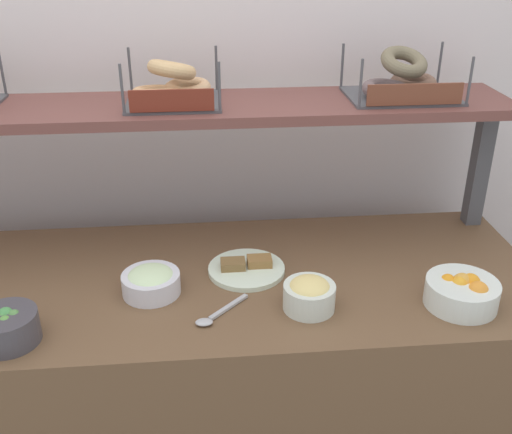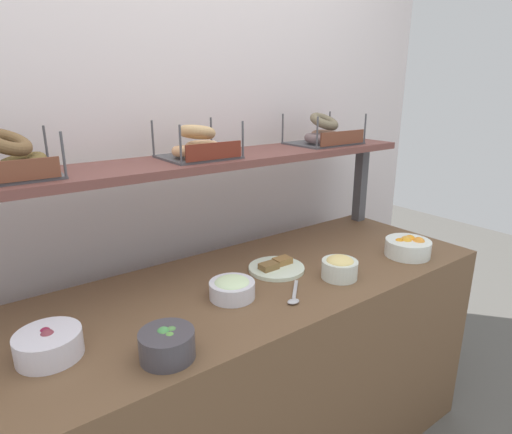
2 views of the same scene
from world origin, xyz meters
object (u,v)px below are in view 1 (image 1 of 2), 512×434
(bowl_veggie_mix, at_px, (7,327))
(bagel_basket_plain, at_px, (172,88))
(serving_spoon_near_plate, at_px, (215,315))
(bowl_egg_salad, at_px, (309,294))
(bowl_scallion_spread, at_px, (151,281))
(bowl_fruit_salad, at_px, (462,292))
(bagel_basket_poppy, at_px, (402,82))
(serving_plate_white, at_px, (246,268))

(bowl_veggie_mix, height_order, bagel_basket_plain, bagel_basket_plain)
(serving_spoon_near_plate, bearing_deg, bowl_egg_salad, 4.58)
(bowl_veggie_mix, height_order, bowl_scallion_spread, bowl_veggie_mix)
(bowl_scallion_spread, bearing_deg, bowl_egg_salad, -15.16)
(bowl_egg_salad, xyz_separation_m, bowl_fruit_salad, (0.40, -0.02, -0.00))
(bowl_egg_salad, bearing_deg, bowl_fruit_salad, -3.05)
(bowl_veggie_mix, xyz_separation_m, bowl_scallion_spread, (0.33, 0.18, -0.00))
(bowl_egg_salad, distance_m, bagel_basket_poppy, 0.71)
(bowl_veggie_mix, relative_size, bowl_fruit_salad, 0.79)
(bowl_veggie_mix, xyz_separation_m, bagel_basket_poppy, (1.08, 0.51, 0.44))
(bowl_egg_salad, relative_size, bagel_basket_plain, 0.49)
(bagel_basket_poppy, bearing_deg, bowl_veggie_mix, -154.48)
(bowl_veggie_mix, relative_size, serving_spoon_near_plate, 1.06)
(bagel_basket_plain, distance_m, bagel_basket_poppy, 0.68)
(serving_plate_white, bearing_deg, bagel_basket_plain, 127.33)
(bowl_veggie_mix, relative_size, bowl_scallion_spread, 0.95)
(bowl_fruit_salad, distance_m, bagel_basket_plain, 0.98)
(serving_spoon_near_plate, height_order, bagel_basket_poppy, bagel_basket_poppy)
(serving_plate_white, relative_size, bagel_basket_poppy, 0.68)
(bagel_basket_plain, bearing_deg, bowl_fruit_salad, -32.34)
(bowl_fruit_salad, height_order, bowl_scallion_spread, bowl_fruit_salad)
(bowl_veggie_mix, xyz_separation_m, bowl_fruit_salad, (1.14, 0.05, -0.00))
(bowl_fruit_salad, bearing_deg, serving_spoon_near_plate, 179.85)
(bowl_egg_salad, xyz_separation_m, bowl_scallion_spread, (-0.41, 0.11, -0.01))
(bowl_scallion_spread, bearing_deg, bagel_basket_plain, 77.58)
(bowl_veggie_mix, xyz_separation_m, bagel_basket_plain, (0.40, 0.51, 0.44))
(bowl_scallion_spread, height_order, bagel_basket_plain, bagel_basket_plain)
(bagel_basket_plain, bearing_deg, serving_plate_white, -52.67)
(bowl_egg_salad, bearing_deg, bowl_veggie_mix, -174.76)
(serving_plate_white, relative_size, bagel_basket_plain, 0.80)
(bowl_egg_salad, height_order, bagel_basket_plain, bagel_basket_plain)
(bowl_veggie_mix, bearing_deg, bagel_basket_poppy, 25.52)
(bowl_veggie_mix, distance_m, serving_spoon_near_plate, 0.50)
(serving_plate_white, xyz_separation_m, bagel_basket_poppy, (0.49, 0.25, 0.46))
(bagel_basket_plain, bearing_deg, bowl_veggie_mix, -127.89)
(bowl_veggie_mix, relative_size, serving_plate_white, 0.67)
(bowl_fruit_salad, xyz_separation_m, bowl_scallion_spread, (-0.81, 0.13, -0.00))
(bagel_basket_poppy, bearing_deg, serving_plate_white, -152.74)
(bowl_fruit_salad, bearing_deg, bowl_veggie_mix, -177.66)
(serving_spoon_near_plate, bearing_deg, serving_plate_white, 65.75)
(bowl_fruit_salad, bearing_deg, serving_plate_white, 158.35)
(bagel_basket_plain, height_order, bagel_basket_poppy, bagel_basket_poppy)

